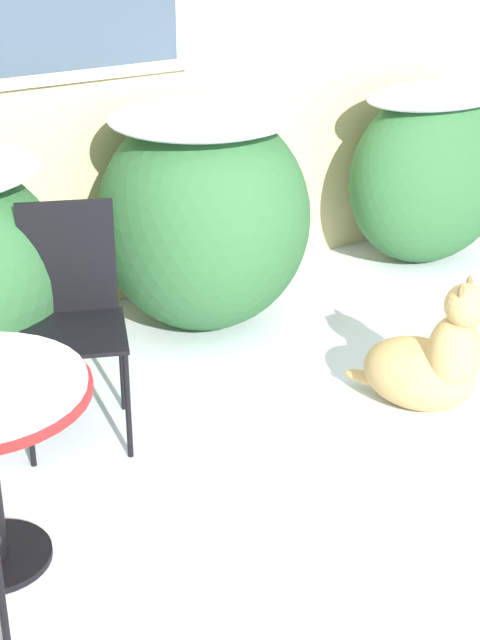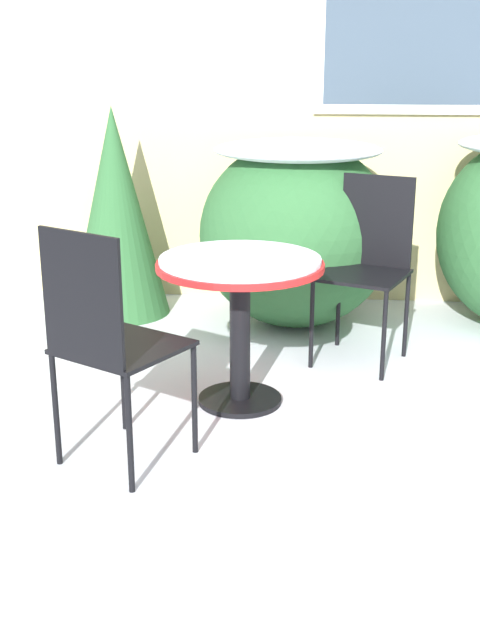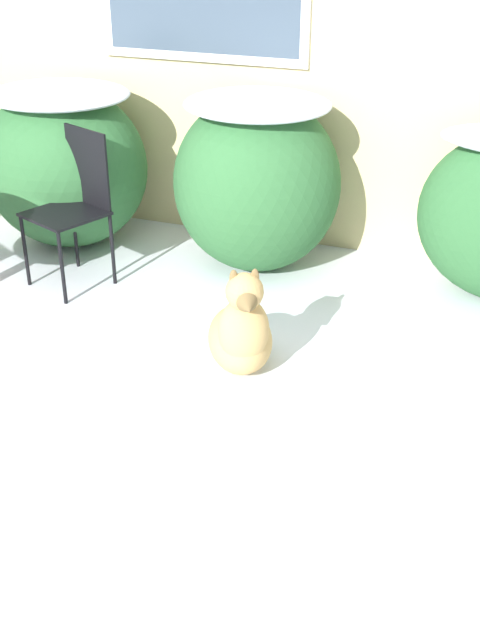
{
  "view_description": "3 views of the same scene",
  "coord_description": "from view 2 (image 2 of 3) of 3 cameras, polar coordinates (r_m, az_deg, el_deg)",
  "views": [
    {
      "loc": [
        -1.91,
        -2.44,
        2.24
      ],
      "look_at": [
        0.0,
        0.6,
        0.55
      ],
      "focal_mm": 55.0,
      "sensor_mm": 36.0,
      "label": 1
    },
    {
      "loc": [
        -0.84,
        -3.17,
        1.57
      ],
      "look_at": [
        -1.17,
        0.37,
        0.41
      ],
      "focal_mm": 45.0,
      "sensor_mm": 36.0,
      "label": 2
    },
    {
      "loc": [
        2.12,
        -3.09,
        2.3
      ],
      "look_at": [
        0.81,
        0.4,
        0.28
      ],
      "focal_mm": 45.0,
      "sensor_mm": 36.0,
      "label": 3
    }
  ],
  "objects": [
    {
      "name": "evergreen_bush",
      "position": [
        5.14,
        -8.81,
        7.56
      ],
      "size": [
        0.64,
        0.64,
        1.31
      ],
      "color": "#2D6033",
      "rests_on": "ground_plane"
    },
    {
      "name": "patio_chair_near_table",
      "position": [
        4.34,
        9.07,
        4.23
      ],
      "size": [
        0.56,
        0.56,
        0.99
      ],
      "rotation": [
        0.0,
        0.0,
        -0.39
      ],
      "color": "black",
      "rests_on": "ground_plane"
    },
    {
      "name": "house_wall",
      "position": [
        5.43,
        14.63,
        15.56
      ],
      "size": [
        8.0,
        0.1,
        2.95
      ],
      "color": "#D1BC84",
      "rests_on": "ground_plane"
    },
    {
      "name": "patio_table",
      "position": [
        3.69,
        -0.0,
        2.31
      ],
      "size": [
        0.77,
        0.77,
        0.71
      ],
      "color": "black",
      "rests_on": "ground_plane"
    },
    {
      "name": "patio_chair_far_side",
      "position": [
        3.13,
        -9.37,
        -1.24
      ],
      "size": [
        0.59,
        0.59,
        0.99
      ],
      "rotation": [
        0.0,
        0.0,
        2.63
      ],
      "color": "black",
      "rests_on": "ground_plane"
    },
    {
      "name": "shrub_left",
      "position": [
        4.85,
        4.01,
        6.48
      ],
      "size": [
        1.16,
        1.07,
        1.13
      ],
      "color": "#2D6033",
      "rests_on": "ground_plane"
    }
  ]
}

